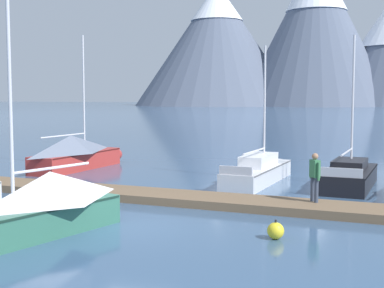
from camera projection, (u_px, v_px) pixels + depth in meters
ground_plane at (130, 226)px, 16.53m from camera, size 700.00×700.00×0.00m
mountain_west_summit at (217, 44)px, 237.46m from camera, size 71.61×71.61×52.95m
mountain_central_massif at (316, 27)px, 226.92m from camera, size 63.85×63.85×63.53m
dock at (175, 198)px, 20.30m from camera, size 20.86×3.53×0.30m
sailboat_nearest_berth at (78, 153)px, 29.41m from camera, size 2.33×7.39×7.25m
sailboat_mid_dock_port at (36, 206)px, 15.33m from camera, size 3.25×5.99×6.83m
sailboat_mid_dock_starboard at (261, 170)px, 25.21m from camera, size 2.16×7.55×6.28m
sailboat_far_berth at (351, 174)px, 23.93m from camera, size 2.36×6.73×6.58m
person_on_dock at (315, 174)px, 18.62m from camera, size 0.40×0.50×1.69m
mooring_buoy_channel_marker at (276, 231)px, 14.93m from camera, size 0.47×0.47×0.55m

